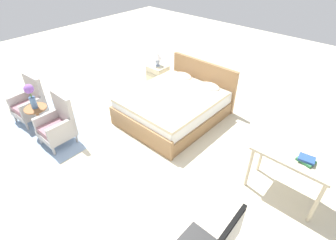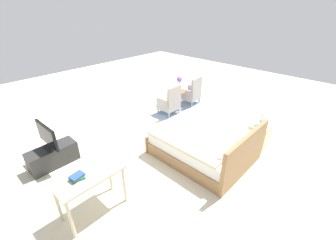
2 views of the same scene
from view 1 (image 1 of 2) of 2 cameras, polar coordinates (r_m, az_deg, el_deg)
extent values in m
plane|color=beige|center=(4.82, -4.38, -5.73)|extent=(16.00, 16.00, 0.00)
cube|color=#8EA8C6|center=(5.70, -25.07, -2.09)|extent=(2.10, 1.50, 0.01)
cube|color=#997047|center=(5.45, 1.31, 1.68)|extent=(1.62, 2.03, 0.28)
cube|color=white|center=(5.31, 1.35, 4.02)|extent=(1.56, 1.95, 0.24)
cube|color=beige|center=(5.18, 0.78, 5.09)|extent=(1.61, 1.79, 0.06)
cube|color=#997047|center=(5.94, 7.58, 8.26)|extent=(1.64, 0.09, 0.96)
cube|color=#997047|center=(4.85, -6.32, -2.50)|extent=(1.64, 0.07, 0.40)
ellipsoid|color=white|center=(5.90, 3.27, 9.48)|extent=(0.44, 0.28, 0.14)
ellipsoid|color=white|center=(5.52, 9.11, 7.16)|extent=(0.44, 0.28, 0.14)
cylinder|color=#ADA8A3|center=(6.22, -30.31, 0.41)|extent=(0.04, 0.04, 0.16)
cylinder|color=#ADA8A3|center=(5.85, -28.34, -1.15)|extent=(0.04, 0.04, 0.16)
cylinder|color=#ADA8A3|center=(6.36, -26.78, 2.32)|extent=(0.04, 0.04, 0.16)
cylinder|color=#ADA8A3|center=(5.99, -24.63, 0.91)|extent=(0.04, 0.04, 0.16)
cube|color=#ADA8A3|center=(6.03, -27.88, 1.74)|extent=(0.58, 0.58, 0.12)
cube|color=gray|center=(5.97, -28.17, 2.62)|extent=(0.53, 0.53, 0.10)
cube|color=#ADA8A3|center=(5.93, -27.01, 5.80)|extent=(0.54, 0.12, 0.64)
cube|color=#ADA8A3|center=(6.13, -29.40, 3.93)|extent=(0.11, 0.52, 0.26)
cube|color=#ADA8A3|center=(5.74, -27.29, 2.55)|extent=(0.11, 0.52, 0.26)
cylinder|color=#ADA8A3|center=(5.36, -25.94, -3.85)|extent=(0.04, 0.04, 0.16)
cylinder|color=#ADA8A3|center=(5.00, -23.62, -6.16)|extent=(0.04, 0.04, 0.16)
cylinder|color=#ADA8A3|center=(5.48, -21.79, -1.67)|extent=(0.04, 0.04, 0.16)
cylinder|color=#ADA8A3|center=(5.13, -19.24, -3.76)|extent=(0.04, 0.04, 0.16)
cube|color=#ADA8A3|center=(5.16, -23.01, -2.61)|extent=(0.54, 0.54, 0.12)
cube|color=gray|center=(5.09, -23.29, -1.63)|extent=(0.50, 0.50, 0.10)
cube|color=#ADA8A3|center=(5.02, -21.77, 2.00)|extent=(0.54, 0.08, 0.64)
cube|color=#ADA8A3|center=(5.24, -24.71, 0.12)|extent=(0.07, 0.51, 0.26)
cube|color=#ADA8A3|center=(4.87, -22.19, -2.00)|extent=(0.07, 0.51, 0.26)
cylinder|color=#936038|center=(5.69, -25.48, -2.22)|extent=(0.28, 0.28, 0.03)
cylinder|color=#936038|center=(5.54, -26.17, -0.02)|extent=(0.06, 0.06, 0.51)
cylinder|color=#936038|center=(5.41, -26.90, 2.30)|extent=(0.40, 0.40, 0.02)
cylinder|color=#4C709E|center=(5.35, -27.25, 3.39)|extent=(0.11, 0.11, 0.22)
cylinder|color=#477538|center=(5.28, -27.71, 4.86)|extent=(0.02, 0.02, 0.10)
sphere|color=#8956B7|center=(5.22, -28.08, 6.00)|extent=(0.17, 0.17, 0.17)
cube|color=beige|center=(6.56, -2.21, 9.40)|extent=(0.44, 0.40, 0.58)
cube|color=#B3AB8E|center=(6.37, -3.52, 9.72)|extent=(0.37, 0.01, 0.09)
cylinder|color=#9EADC6|center=(6.43, -2.27, 11.80)|extent=(0.13, 0.13, 0.02)
ellipsoid|color=#9EADC6|center=(6.39, -2.29, 12.54)|extent=(0.11, 0.11, 0.16)
cone|color=silver|center=(6.33, -2.32, 13.83)|extent=(0.22, 0.22, 0.15)
cylinder|color=beige|center=(4.09, 17.26, -9.88)|extent=(0.05, 0.05, 0.73)
cylinder|color=beige|center=(3.98, 29.60, -15.51)|extent=(0.05, 0.05, 0.73)
cylinder|color=beige|center=(4.39, 19.78, -6.80)|extent=(0.05, 0.05, 0.73)
cylinder|color=beige|center=(4.29, 31.20, -11.88)|extent=(0.05, 0.05, 0.73)
cube|color=beige|center=(3.91, 25.74, -7.02)|extent=(1.04, 0.52, 0.04)
cube|color=#337A47|center=(3.84, 27.82, -7.84)|extent=(0.23, 0.20, 0.04)
cube|color=#284C8E|center=(3.82, 27.96, -7.46)|extent=(0.22, 0.17, 0.03)
camera|label=2|loc=(5.75, 53.64, 22.31)|focal=24.00mm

